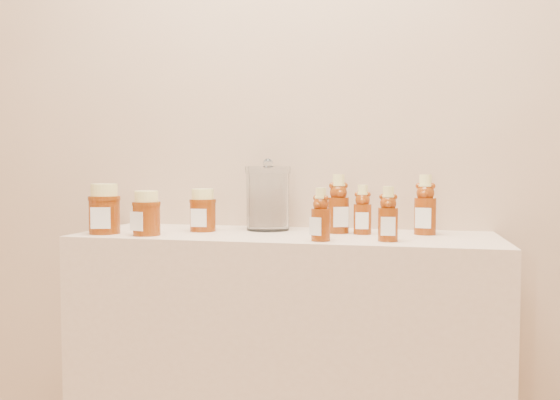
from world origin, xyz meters
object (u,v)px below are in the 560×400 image
(display_table, at_px, (285,386))
(bear_bottle_back_left, at_px, (338,200))
(bear_bottle_front_left, at_px, (321,211))
(honey_jar_left, at_px, (104,209))
(glass_canister, at_px, (268,195))

(display_table, height_order, bear_bottle_back_left, bear_bottle_back_left)
(bear_bottle_back_left, distance_m, bear_bottle_front_left, 0.19)
(bear_bottle_front_left, bearing_deg, honey_jar_left, -158.26)
(display_table, relative_size, glass_canister, 5.60)
(honey_jar_left, distance_m, glass_canister, 0.48)
(bear_bottle_back_left, bearing_deg, display_table, -178.61)
(bear_bottle_back_left, bearing_deg, honey_jar_left, 173.84)
(bear_bottle_back_left, relative_size, bear_bottle_front_left, 1.25)
(bear_bottle_back_left, height_order, glass_canister, glass_canister)
(honey_jar_left, height_order, glass_canister, glass_canister)
(display_table, distance_m, glass_canister, 0.57)
(bear_bottle_front_left, distance_m, glass_canister, 0.30)
(display_table, height_order, honey_jar_left, honey_jar_left)
(display_table, distance_m, honey_jar_left, 0.74)
(bear_bottle_front_left, distance_m, honey_jar_left, 0.64)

